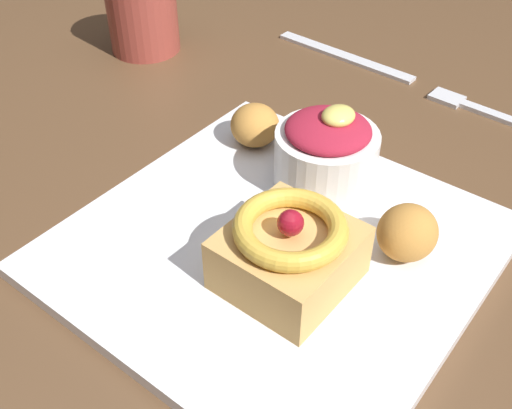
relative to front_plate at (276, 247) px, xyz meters
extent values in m
cube|color=brown|center=(0.05, 0.12, -0.03)|extent=(1.35, 1.05, 0.04)
cylinder|color=brown|center=(0.64, 0.55, -0.39)|extent=(0.07, 0.07, 0.69)
cube|color=white|center=(0.00, 0.00, 0.00)|extent=(0.31, 0.31, 0.01)
cube|color=tan|center=(-0.03, -0.03, 0.03)|extent=(0.09, 0.09, 0.04)
torus|color=gold|center=(-0.03, -0.03, 0.06)|extent=(0.08, 0.08, 0.01)
sphere|color=maroon|center=(-0.03, -0.03, 0.06)|extent=(0.02, 0.02, 0.02)
cylinder|color=white|center=(0.09, 0.01, 0.03)|extent=(0.09, 0.09, 0.05)
ellipsoid|color=#A31E33|center=(0.09, 0.01, 0.06)|extent=(0.07, 0.07, 0.02)
ellipsoid|color=#EAD666|center=(0.09, 0.01, 0.08)|extent=(0.03, 0.03, 0.01)
ellipsoid|color=#BC7F38|center=(0.05, -0.09, 0.03)|extent=(0.05, 0.05, 0.04)
ellipsoid|color=#BC7F38|center=(0.10, 0.10, 0.03)|extent=(0.05, 0.05, 0.04)
cube|color=silver|center=(0.31, -0.07, 0.00)|extent=(0.02, 0.09, 0.00)
cube|color=silver|center=(0.31, -0.01, 0.00)|extent=(0.03, 0.04, 0.00)
cube|color=silver|center=(0.32, 0.14, 0.00)|extent=(0.02, 0.19, 0.00)
cylinder|color=#993D33|center=(0.19, 0.35, 0.04)|extent=(0.09, 0.09, 0.10)
camera|label=1|loc=(-0.29, -0.21, 0.34)|focal=42.97mm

